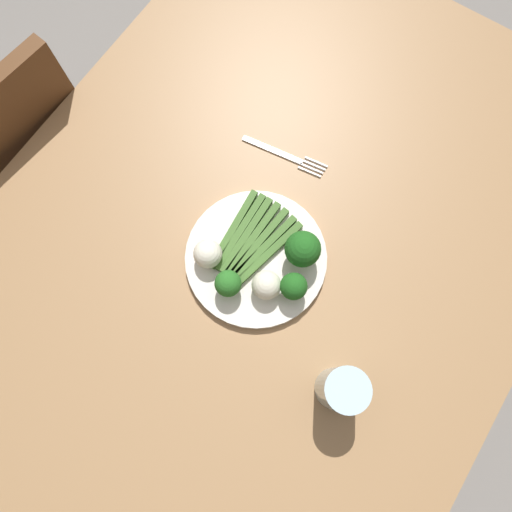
{
  "coord_description": "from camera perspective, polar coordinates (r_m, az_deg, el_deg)",
  "views": [
    {
      "loc": [
        0.21,
        0.12,
        1.51
      ],
      "look_at": [
        0.04,
        0.01,
        0.76
      ],
      "focal_mm": 32.26,
      "sensor_mm": 36.0,
      "label": 1
    }
  ],
  "objects": [
    {
      "name": "asparagus_bundle",
      "position": [
        0.78,
        -0.51,
        2.0
      ],
      "size": [
        0.16,
        0.11,
        0.01
      ],
      "rotation": [
        0.0,
        0.0,
        3.12
      ],
      "color": "#3D6626",
      "rests_on": "plate"
    },
    {
      "name": "cauliflower_left",
      "position": [
        0.76,
        -5.99,
        0.27
      ],
      "size": [
        0.05,
        0.05,
        0.05
      ],
      "primitive_type": "sphere",
      "color": "white",
      "rests_on": "plate"
    },
    {
      "name": "fork",
      "position": [
        0.86,
        3.64,
        12.33
      ],
      "size": [
        0.04,
        0.17,
        0.0
      ],
      "rotation": [
        0.0,
        0.0,
        1.71
      ],
      "color": "silver",
      "rests_on": "dining_table"
    },
    {
      "name": "broccoli_back",
      "position": [
        0.74,
        4.69,
        -3.78
      ],
      "size": [
        0.04,
        0.04,
        0.05
      ],
      "color": "#4C7F2B",
      "rests_on": "plate"
    },
    {
      "name": "dining_table",
      "position": [
        0.91,
        1.03,
        0.44
      ],
      "size": [
        1.26,
        0.94,
        0.74
      ],
      "color": "#9E754C",
      "rests_on": "ground_plane"
    },
    {
      "name": "broccoli_front_left",
      "position": [
        0.74,
        -3.18,
        -3.64
      ],
      "size": [
        0.04,
        0.04,
        0.05
      ],
      "color": "#568E33",
      "rests_on": "plate"
    },
    {
      "name": "plate",
      "position": [
        0.79,
        0.0,
        -0.23
      ],
      "size": [
        0.24,
        0.24,
        0.01
      ],
      "primitive_type": "cylinder",
      "color": "silver",
      "rests_on": "dining_table"
    },
    {
      "name": "cauliflower_front",
      "position": [
        0.74,
        1.3,
        -3.62
      ],
      "size": [
        0.05,
        0.05,
        0.05
      ],
      "primitive_type": "sphere",
      "color": "silver",
      "rests_on": "plate"
    },
    {
      "name": "chair",
      "position": [
        1.25,
        -26.97,
        8.81
      ],
      "size": [
        0.44,
        0.44,
        0.87
      ],
      "rotation": [
        0.0,
        0.0,
        -0.12
      ],
      "color": "brown",
      "rests_on": "ground_plane"
    },
    {
      "name": "ground_plane",
      "position": [
        1.54,
        0.61,
        -5.98
      ],
      "size": [
        6.0,
        6.0,
        0.02
      ],
      "primitive_type": "cube",
      "color": "gray"
    },
    {
      "name": "water_glass",
      "position": [
        0.72,
        10.52,
        -15.94
      ],
      "size": [
        0.07,
        0.07,
        0.11
      ],
      "primitive_type": "cylinder",
      "color": "silver",
      "rests_on": "dining_table"
    },
    {
      "name": "broccoli_right",
      "position": [
        0.74,
        5.64,
        0.57
      ],
      "size": [
        0.06,
        0.06,
        0.07
      ],
      "color": "#4C7F2B",
      "rests_on": "plate"
    }
  ]
}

